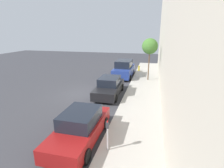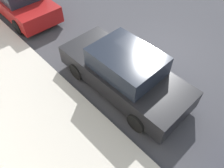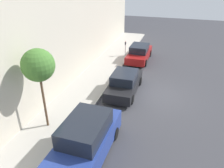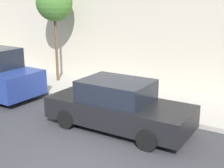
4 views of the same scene
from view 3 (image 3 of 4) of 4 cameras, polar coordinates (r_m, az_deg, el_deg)
ground_plane at (r=15.69m, az=11.17°, el=-2.79°), size 60.00×60.00×0.00m
sidewalk at (r=16.73m, az=-5.76°, el=-0.08°), size 2.88×32.00×0.15m
parked_sedan_nearest at (r=21.47m, az=7.13°, el=8.01°), size 1.92×4.52×1.54m
parked_sedan_second at (r=15.46m, az=3.28°, el=0.32°), size 1.92×4.52×1.54m
parked_suv_third at (r=10.30m, az=-6.77°, el=-14.14°), size 2.08×4.83×1.98m
parking_meter_near at (r=22.24m, az=3.52°, el=9.69°), size 0.11×0.15×1.43m
street_tree at (r=11.10m, az=-18.73°, el=4.58°), size 1.63×1.63×4.39m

